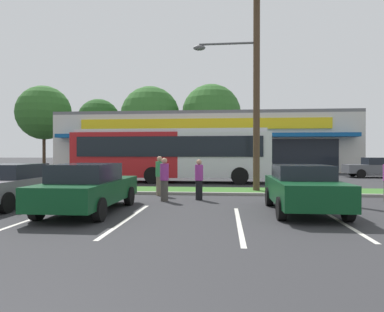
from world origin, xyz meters
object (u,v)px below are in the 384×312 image
object	(u,v)px
bus_stop_bench	(50,184)
pedestrian_by_pole	(164,179)
pedestrian_far	(160,176)
utility_pole	(253,81)
car_5	(88,187)
pedestrian_near_bench	(199,180)
car_1	(376,167)
car_0	(240,166)
city_bus	(171,154)
car_3	(8,184)
car_2	(303,188)

from	to	relation	value
bus_stop_bench	pedestrian_by_pole	distance (m)	5.36
bus_stop_bench	pedestrian_far	size ratio (longest dim) A/B	0.95
pedestrian_by_pole	pedestrian_far	distance (m)	1.74
utility_pole	car_5	bearing A→B (deg)	-133.84
bus_stop_bench	car_5	distance (m)	5.14
pedestrian_near_bench	pedestrian_far	bearing A→B (deg)	8.11
car_1	car_5	bearing A→B (deg)	47.30
bus_stop_bench	car_0	xyz separation A→B (m)	(8.61, 12.20, 0.32)
car_5	pedestrian_far	bearing A→B (deg)	-18.23
city_bus	car_3	distance (m)	10.79
car_1	car_3	world-z (taller)	car_1
pedestrian_by_pole	utility_pole	bearing A→B (deg)	84.05
bus_stop_bench	pedestrian_by_pole	size ratio (longest dim) A/B	0.98
car_1	car_3	xyz separation A→B (m)	(-18.60, -15.54, -0.01)
city_bus	bus_stop_bench	world-z (taller)	city_bus
car_3	car_0	bearing A→B (deg)	150.28
car_1	pedestrian_far	bearing A→B (deg)	41.54
car_0	car_1	xyz separation A→B (m)	(9.98, 0.44, -0.07)
car_1	pedestrian_far	xyz separation A→B (m)	(-13.90, -12.32, 0.09)
city_bus	car_5	xyz separation A→B (m)	(-0.87, -10.96, -1.00)
car_2	pedestrian_far	xyz separation A→B (m)	(-5.15, 3.70, 0.09)
pedestrian_near_bench	pedestrian_far	world-z (taller)	pedestrian_far
car_1	car_2	bearing A→B (deg)	61.36
pedestrian_near_bench	car_0	bearing A→B (deg)	-57.08
utility_pole	car_3	bearing A→B (deg)	-152.14
utility_pole	car_2	size ratio (longest dim) A/B	2.26
utility_pole	car_5	distance (m)	8.96
utility_pole	pedestrian_far	bearing A→B (deg)	-160.95
pedestrian_by_pole	bus_stop_bench	bearing A→B (deg)	-151.22
bus_stop_bench	car_5	bearing A→B (deg)	129.64
utility_pole	city_bus	distance (m)	7.73
pedestrian_near_bench	car_5	bearing A→B (deg)	86.30
city_bus	pedestrian_near_bench	xyz separation A→B (m)	(2.31, -7.89, -0.98)
utility_pole	pedestrian_by_pole	xyz separation A→B (m)	(-3.54, -3.06, -4.25)
pedestrian_far	city_bus	bearing A→B (deg)	29.80
city_bus	bus_stop_bench	bearing A→B (deg)	-119.63
car_1	city_bus	bearing A→B (deg)	21.32
car_3	city_bus	bearing A→B (deg)	157.24
car_0	pedestrian_far	world-z (taller)	pedestrian_far
car_1	pedestrian_by_pole	world-z (taller)	pedestrian_by_pole
bus_stop_bench	car_5	world-z (taller)	car_5
car_0	car_3	xyz separation A→B (m)	(-8.62, -15.09, -0.08)
utility_pole	car_3	xyz separation A→B (m)	(-8.73, -4.61, -4.32)
utility_pole	bus_stop_bench	size ratio (longest dim) A/B	5.90
car_0	car_1	distance (m)	9.99
city_bus	car_2	world-z (taller)	city_bus
utility_pole	bus_stop_bench	distance (m)	9.99
car_3	pedestrian_near_bench	size ratio (longest dim) A/B	2.96
city_bus	bus_stop_bench	size ratio (longest dim) A/B	7.52
utility_pole	car_3	distance (m)	10.78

